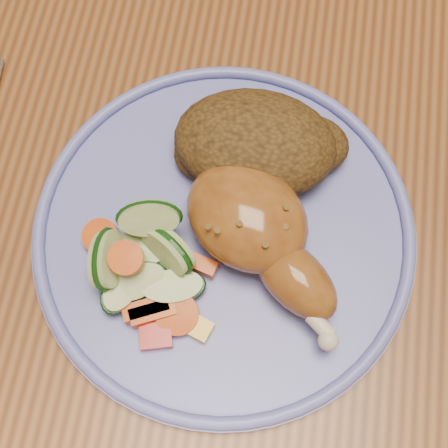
# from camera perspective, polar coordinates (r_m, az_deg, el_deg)

# --- Properties ---
(ground) EXTENTS (4.00, 4.00, 0.00)m
(ground) POSITION_cam_1_polar(r_m,az_deg,el_deg) (1.25, 4.45, -8.84)
(ground) COLOR #53301C
(ground) RESTS_ON ground
(dining_table) EXTENTS (0.90, 1.40, 0.75)m
(dining_table) POSITION_cam_1_polar(r_m,az_deg,el_deg) (0.61, 9.01, 3.85)
(dining_table) COLOR brown
(dining_table) RESTS_ON ground
(plate) EXTENTS (0.30, 0.30, 0.01)m
(plate) POSITION_cam_1_polar(r_m,az_deg,el_deg) (0.49, 0.00, -0.86)
(plate) COLOR #6167B8
(plate) RESTS_ON dining_table
(plate_rim) EXTENTS (0.30, 0.30, 0.01)m
(plate_rim) POSITION_cam_1_polar(r_m,az_deg,el_deg) (0.48, 0.00, -0.42)
(plate_rim) COLOR #6167B8
(plate_rim) RESTS_ON plate
(chicken_leg) EXTENTS (0.15, 0.15, 0.05)m
(chicken_leg) POSITION_cam_1_polar(r_m,az_deg,el_deg) (0.46, 3.18, -0.67)
(chicken_leg) COLOR brown
(chicken_leg) RESTS_ON plate
(rice_pilaf) EXTENTS (0.14, 0.09, 0.06)m
(rice_pilaf) POSITION_cam_1_polar(r_m,az_deg,el_deg) (0.49, 3.18, 7.28)
(rice_pilaf) COLOR #4C3313
(rice_pilaf) RESTS_ON plate
(vegetable_pile) EXTENTS (0.11, 0.12, 0.05)m
(vegetable_pile) POSITION_cam_1_polar(r_m,az_deg,el_deg) (0.46, -7.38, -3.91)
(vegetable_pile) COLOR #A50A05
(vegetable_pile) RESTS_ON plate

